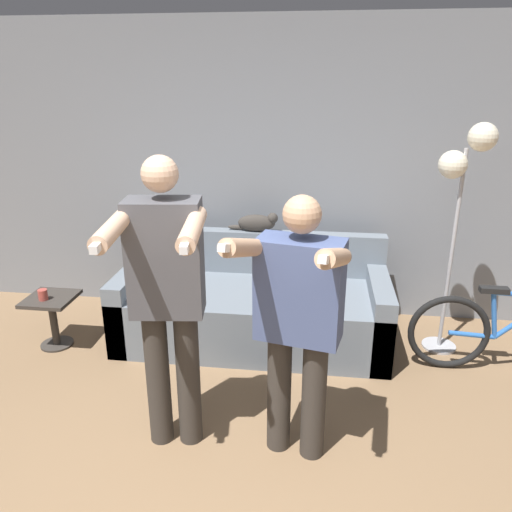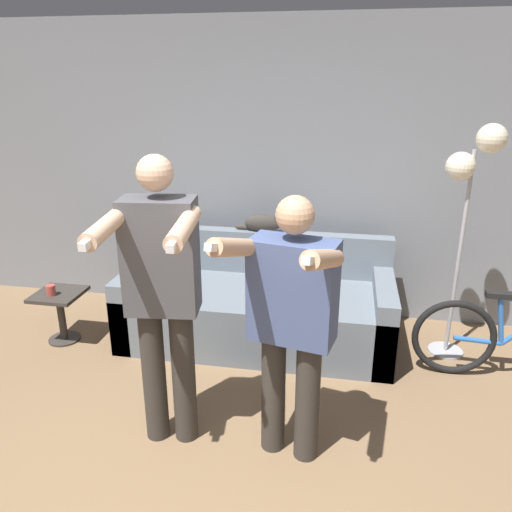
# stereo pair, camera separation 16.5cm
# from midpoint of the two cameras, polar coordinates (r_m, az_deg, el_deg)

# --- Properties ---
(wall_back) EXTENTS (10.00, 0.05, 2.60)m
(wall_back) POSITION_cam_midpoint_polar(r_m,az_deg,el_deg) (4.50, -0.55, 9.45)
(wall_back) COLOR gray
(wall_back) RESTS_ON ground_plane
(couch) EXTENTS (2.20, 0.94, 0.84)m
(couch) POSITION_cam_midpoint_polar(r_m,az_deg,el_deg) (4.21, -1.43, -5.92)
(couch) COLOR slate
(couch) RESTS_ON ground_plane
(person_left) EXTENTS (0.53, 0.72, 1.74)m
(person_left) POSITION_cam_midpoint_polar(r_m,az_deg,el_deg) (2.80, -11.83, -4.05)
(person_left) COLOR #38332D
(person_left) RESTS_ON ground_plane
(person_right) EXTENTS (0.62, 0.73, 1.56)m
(person_right) POSITION_cam_midpoint_polar(r_m,az_deg,el_deg) (2.70, 3.07, -6.68)
(person_right) COLOR #38332D
(person_right) RESTS_ON ground_plane
(cat) EXTENTS (0.44, 0.12, 0.17)m
(cat) POSITION_cam_midpoint_polar(r_m,az_deg,el_deg) (4.33, -0.89, 3.83)
(cat) COLOR #3D3833
(cat) RESTS_ON couch
(floor_lamp) EXTENTS (0.39, 0.27, 1.81)m
(floor_lamp) POSITION_cam_midpoint_polar(r_m,az_deg,el_deg) (3.96, 21.59, 8.68)
(floor_lamp) COLOR #B2B2B7
(floor_lamp) RESTS_ON ground_plane
(side_table) EXTENTS (0.37, 0.37, 0.44)m
(side_table) POSITION_cam_midpoint_polar(r_m,az_deg,el_deg) (4.44, -23.26, -5.86)
(side_table) COLOR #38332D
(side_table) RESTS_ON ground_plane
(cup) EXTENTS (0.07, 0.07, 0.09)m
(cup) POSITION_cam_midpoint_polar(r_m,az_deg,el_deg) (4.35, -24.19, -4.07)
(cup) COLOR #B7473D
(cup) RESTS_ON side_table
(bicycle) EXTENTS (1.47, 0.07, 0.69)m
(bicycle) POSITION_cam_midpoint_polar(r_m,az_deg,el_deg) (4.14, 26.01, -8.05)
(bicycle) COLOR black
(bicycle) RESTS_ON ground_plane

